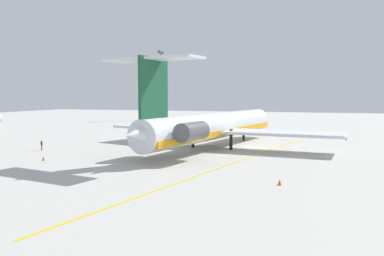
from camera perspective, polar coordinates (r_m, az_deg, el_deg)
The scene contains 10 objects.
ground at distance 66.23m, azimuth 8.46°, elevation -2.81°, with size 284.19×284.19×0.00m, color #B7B5AD.
main_jetliner at distance 64.46m, azimuth 2.81°, elevation 0.27°, with size 45.44×40.44×13.30m.
ground_crew_near_nose at distance 66.48m, azimuth -20.57°, elevation -2.11°, with size 0.39×0.27×1.68m.
ground_crew_near_tail at distance 91.39m, azimuth -0.09°, elevation -0.02°, with size 0.36×0.28×1.70m.
ground_crew_portside at distance 93.64m, azimuth -3.63°, elevation 0.10°, with size 0.41×0.28×1.74m.
safety_cone_nose at distance 56.40m, azimuth -20.34°, elevation -4.08°, with size 0.40×0.40×0.55m, color #EA590F.
safety_cone_wingtip at distance 82.41m, azimuth 21.04°, elevation -1.41°, with size 0.40×0.40×0.55m, color #EA590F.
safety_cone_tail at distance 39.58m, azimuth 12.33°, elevation -7.54°, with size 0.40×0.40×0.55m, color #EA590F.
taxiway_centreline at distance 64.24m, azimuth 11.02°, elevation -3.08°, with size 91.08×0.36×0.01m, color gold.
light_mast at distance 142.09m, azimuth -4.42°, elevation 6.53°, with size 4.00×0.70×23.96m.
Camera 1 is at (-64.67, -11.42, 8.59)m, focal length 37.58 mm.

